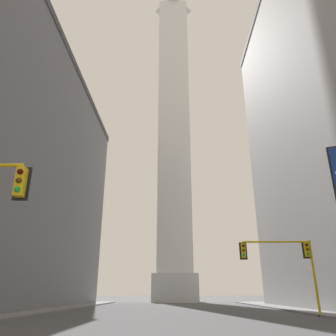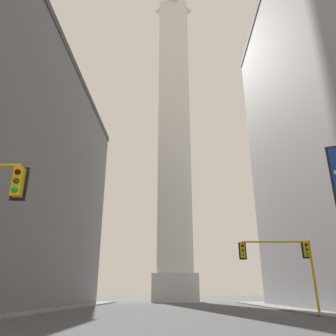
{
  "view_description": "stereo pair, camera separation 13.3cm",
  "coord_description": "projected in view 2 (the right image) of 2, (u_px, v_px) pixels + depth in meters",
  "views": [
    {
      "loc": [
        0.04,
        -2.05,
        1.64
      ],
      "look_at": [
        -0.94,
        44.62,
        19.43
      ],
      "focal_mm": 35.0,
      "sensor_mm": 36.0,
      "label": 1
    },
    {
      "loc": [
        0.18,
        -2.04,
        1.64
      ],
      "look_at": [
        -0.94,
        44.62,
        19.43
      ],
      "focal_mm": 35.0,
      "sensor_mm": 36.0,
      "label": 2
    }
  ],
  "objects": [
    {
      "name": "obelisk",
      "position": [
        174.0,
        122.0,
        72.48
      ],
      "size": [
        8.3,
        8.3,
        76.38
      ],
      "color": "silver",
      "rests_on": "ground_plane"
    },
    {
      "name": "traffic_light_mid_right",
      "position": [
        286.0,
        257.0,
        25.15
      ],
      "size": [
        5.66,
        0.53,
        5.46
      ],
      "color": "yellow",
      "rests_on": "ground_plane"
    }
  ]
}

